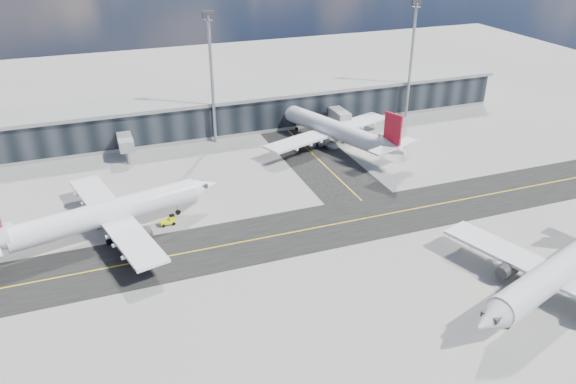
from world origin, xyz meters
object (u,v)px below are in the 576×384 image
airliner_redtail (334,129)px  service_van (329,144)px  airliner_af (103,215)px  baggage_tug (169,220)px  airliner_near (565,267)px

airliner_redtail → service_van: 3.54m
airliner_af → airliner_redtail: 55.63m
service_van → baggage_tug: bearing=172.5°
airliner_redtail → airliner_near: 60.21m
airliner_near → baggage_tug: airliner_near is taller
baggage_tug → service_van: 45.10m
airliner_redtail → airliner_near: (7.34, -59.76, 0.03)m
baggage_tug → airliner_af: bearing=-93.5°
airliner_af → service_van: size_ratio=8.60×
baggage_tug → service_van: size_ratio=0.57×
airliner_af → airliner_redtail: (50.91, 22.44, -0.03)m
baggage_tug → service_van: baggage_tug is taller
airliner_af → airliner_near: airliner_af is taller
airliner_redtail → service_van: bearing=172.2°
airliner_af → airliner_near: size_ratio=1.01×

